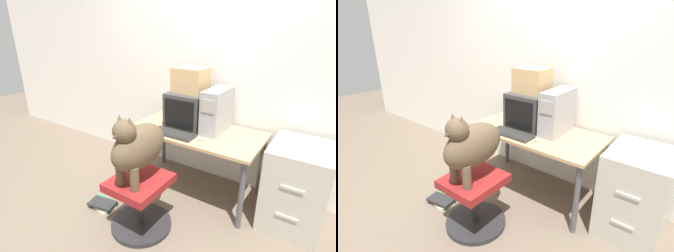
% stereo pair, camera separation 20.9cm
% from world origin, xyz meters
% --- Properties ---
extents(ground_plane, '(12.00, 12.00, 0.00)m').
position_xyz_m(ground_plane, '(0.00, 0.00, 0.00)').
color(ground_plane, '#6B5B4C').
extents(wall_back, '(8.00, 0.05, 2.60)m').
position_xyz_m(wall_back, '(0.00, 0.77, 1.30)').
color(wall_back, silver).
rests_on(wall_back, ground_plane).
extents(desk, '(1.33, 0.71, 0.70)m').
position_xyz_m(desk, '(0.00, 0.35, 0.62)').
color(desk, tan).
rests_on(desk, ground_plane).
extents(crt_monitor, '(0.40, 0.45, 0.36)m').
position_xyz_m(crt_monitor, '(-0.14, 0.46, 0.88)').
color(crt_monitor, '#383838').
rests_on(crt_monitor, desk).
extents(pc_tower, '(0.17, 0.45, 0.43)m').
position_xyz_m(pc_tower, '(0.17, 0.45, 0.92)').
color(pc_tower, '#99999E').
rests_on(pc_tower, desk).
extents(keyboard, '(0.44, 0.17, 0.03)m').
position_xyz_m(keyboard, '(-0.13, 0.13, 0.71)').
color(keyboard, '#2D2D2D').
rests_on(keyboard, desk).
extents(computer_mouse, '(0.07, 0.04, 0.03)m').
position_xyz_m(computer_mouse, '(0.15, 0.15, 0.72)').
color(computer_mouse, silver).
rests_on(computer_mouse, desk).
extents(office_chair, '(0.54, 0.54, 0.49)m').
position_xyz_m(office_chair, '(-0.12, -0.42, 0.27)').
color(office_chair, '#262628').
rests_on(office_chair, ground_plane).
extents(dog, '(0.27, 0.59, 0.60)m').
position_xyz_m(dog, '(-0.12, -0.42, 0.80)').
color(dog, brown).
rests_on(dog, office_chair).
extents(filing_cabinet, '(0.49, 0.58, 0.77)m').
position_xyz_m(filing_cabinet, '(0.99, 0.39, 0.39)').
color(filing_cabinet, '#B7B2A3').
rests_on(filing_cabinet, ground_plane).
extents(cardboard_box, '(0.32, 0.27, 0.25)m').
position_xyz_m(cardboard_box, '(-0.14, 0.47, 1.19)').
color(cardboard_box, tan).
rests_on(cardboard_box, crt_monitor).
extents(book_stack_floor, '(0.30, 0.21, 0.06)m').
position_xyz_m(book_stack_floor, '(-0.61, -0.43, 0.03)').
color(book_stack_floor, silver).
rests_on(book_stack_floor, ground_plane).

